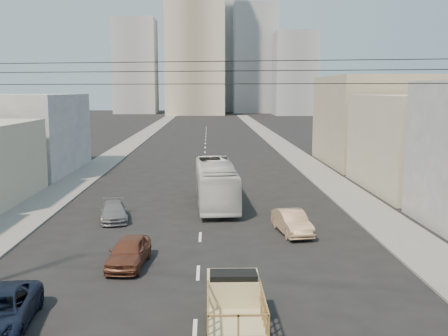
{
  "coord_description": "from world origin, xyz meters",
  "views": [
    {
      "loc": [
        0.52,
        -15.37,
        8.4
      ],
      "look_at": [
        1.49,
        17.59,
        3.5
      ],
      "focal_mm": 42.0,
      "sensor_mm": 36.0,
      "label": 1
    }
  ],
  "objects_px": {
    "sedan_brown": "(129,252)",
    "sedan_grey": "(114,211)",
    "flatbed_pickup": "(234,303)",
    "city_bus": "(216,183)",
    "sedan_tan": "(292,222)"
  },
  "relations": [
    {
      "from": "sedan_tan",
      "to": "city_bus",
      "type": "bearing_deg",
      "value": 109.3
    },
    {
      "from": "sedan_tan",
      "to": "sedan_grey",
      "type": "xyz_separation_m",
      "value": [
        -11.12,
        3.51,
        -0.1
      ]
    },
    {
      "from": "sedan_brown",
      "to": "sedan_tan",
      "type": "distance_m",
      "value": 10.36
    },
    {
      "from": "city_bus",
      "to": "sedan_grey",
      "type": "distance_m",
      "value": 8.32
    },
    {
      "from": "flatbed_pickup",
      "to": "city_bus",
      "type": "distance_m",
      "value": 21.05
    },
    {
      "from": "sedan_tan",
      "to": "sedan_grey",
      "type": "distance_m",
      "value": 11.66
    },
    {
      "from": "city_bus",
      "to": "sedan_brown",
      "type": "distance_m",
      "value": 14.53
    },
    {
      "from": "city_bus",
      "to": "sedan_tan",
      "type": "height_order",
      "value": "city_bus"
    },
    {
      "from": "flatbed_pickup",
      "to": "city_bus",
      "type": "bearing_deg",
      "value": 90.97
    },
    {
      "from": "flatbed_pickup",
      "to": "sedan_tan",
      "type": "distance_m",
      "value": 13.37
    },
    {
      "from": "flatbed_pickup",
      "to": "sedan_tan",
      "type": "height_order",
      "value": "flatbed_pickup"
    },
    {
      "from": "sedan_brown",
      "to": "sedan_grey",
      "type": "xyz_separation_m",
      "value": [
        -2.35,
        9.04,
        -0.1
      ]
    },
    {
      "from": "sedan_brown",
      "to": "sedan_grey",
      "type": "relative_size",
      "value": 1.0
    },
    {
      "from": "flatbed_pickup",
      "to": "city_bus",
      "type": "xyz_separation_m",
      "value": [
        -0.36,
        21.04,
        0.5
      ]
    },
    {
      "from": "sedan_brown",
      "to": "sedan_tan",
      "type": "relative_size",
      "value": 0.98
    }
  ]
}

